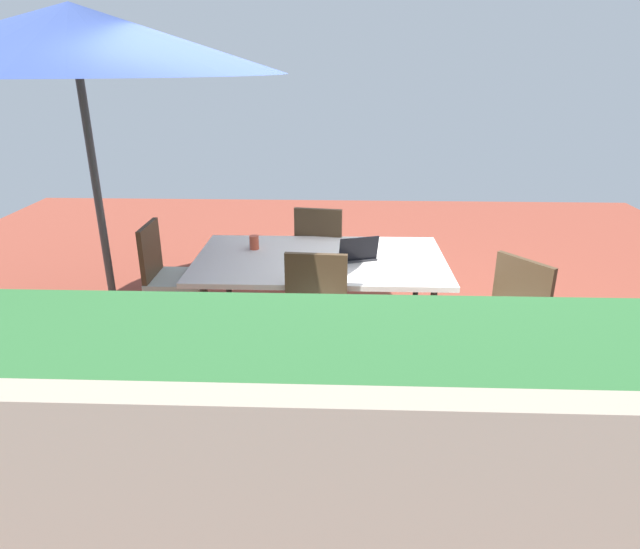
{
  "coord_description": "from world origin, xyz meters",
  "views": [
    {
      "loc": [
        -0.15,
        4.11,
        2.19
      ],
      "look_at": [
        0.0,
        0.0,
        0.58
      ],
      "focal_mm": 30.24,
      "sensor_mm": 36.0,
      "label": 1
    }
  ],
  "objects_px": {
    "patio_umbrella": "(74,40)",
    "chair_northwest": "(505,323)",
    "chair_east": "(170,274)",
    "chair_north": "(314,319)",
    "cup": "(254,242)",
    "laptop": "(356,254)",
    "chair_south": "(321,249)",
    "dining_table": "(320,263)"
  },
  "relations": [
    {
      "from": "patio_umbrella",
      "to": "chair_northwest",
      "type": "distance_m",
      "value": 3.54
    },
    {
      "from": "chair_east",
      "to": "chair_north",
      "type": "distance_m",
      "value": 1.49
    },
    {
      "from": "chair_northwest",
      "to": "cup",
      "type": "relative_size",
      "value": 8.42
    },
    {
      "from": "patio_umbrella",
      "to": "chair_east",
      "type": "bearing_deg",
      "value": -157.38
    },
    {
      "from": "chair_northwest",
      "to": "laptop",
      "type": "distance_m",
      "value": 1.27
    },
    {
      "from": "chair_south",
      "to": "dining_table",
      "type": "bearing_deg",
      "value": 99.78
    },
    {
      "from": "chair_south",
      "to": "chair_east",
      "type": "bearing_deg",
      "value": 37.96
    },
    {
      "from": "chair_east",
      "to": "cup",
      "type": "distance_m",
      "value": 0.75
    },
    {
      "from": "dining_table",
      "to": "patio_umbrella",
      "type": "relative_size",
      "value": 0.68
    },
    {
      "from": "chair_south",
      "to": "cup",
      "type": "height_order",
      "value": "chair_south"
    },
    {
      "from": "chair_northwest",
      "to": "chair_north",
      "type": "distance_m",
      "value": 1.3
    },
    {
      "from": "cup",
      "to": "chair_east",
      "type": "bearing_deg",
      "value": 13.3
    },
    {
      "from": "chair_south",
      "to": "cup",
      "type": "xyz_separation_m",
      "value": [
        0.55,
        0.54,
        0.23
      ]
    },
    {
      "from": "patio_umbrella",
      "to": "chair_south",
      "type": "distance_m",
      "value": 2.61
    },
    {
      "from": "chair_east",
      "to": "dining_table",
      "type": "bearing_deg",
      "value": -92.39
    },
    {
      "from": "chair_north",
      "to": "chair_south",
      "type": "bearing_deg",
      "value": 93.89
    },
    {
      "from": "chair_northwest",
      "to": "dining_table",
      "type": "bearing_deg",
      "value": -158.78
    },
    {
      "from": "patio_umbrella",
      "to": "chair_northwest",
      "type": "xyz_separation_m",
      "value": [
        -2.98,
        0.65,
        -1.8
      ]
    },
    {
      "from": "chair_south",
      "to": "chair_northwest",
      "type": "height_order",
      "value": "same"
    },
    {
      "from": "chair_northwest",
      "to": "cup",
      "type": "bearing_deg",
      "value": -155.54
    },
    {
      "from": "patio_umbrella",
      "to": "cup",
      "type": "height_order",
      "value": "patio_umbrella"
    },
    {
      "from": "chair_east",
      "to": "chair_north",
      "type": "xyz_separation_m",
      "value": [
        -1.24,
        0.82,
        0.0
      ]
    },
    {
      "from": "chair_north",
      "to": "laptop",
      "type": "relative_size",
      "value": 2.58
    },
    {
      "from": "patio_umbrella",
      "to": "chair_south",
      "type": "xyz_separation_m",
      "value": [
        -1.68,
        -0.89,
        -1.8
      ]
    },
    {
      "from": "patio_umbrella",
      "to": "chair_east",
      "type": "height_order",
      "value": "patio_umbrella"
    },
    {
      "from": "cup",
      "to": "chair_north",
      "type": "bearing_deg",
      "value": 119.32
    },
    {
      "from": "laptop",
      "to": "chair_north",
      "type": "bearing_deg",
      "value": 49.77
    },
    {
      "from": "laptop",
      "to": "chair_northwest",
      "type": "bearing_deg",
      "value": 125.13
    },
    {
      "from": "chair_north",
      "to": "laptop",
      "type": "height_order",
      "value": "chair_north"
    },
    {
      "from": "chair_northwest",
      "to": "chair_east",
      "type": "distance_m",
      "value": 2.68
    },
    {
      "from": "chair_south",
      "to": "chair_east",
      "type": "distance_m",
      "value": 1.43
    },
    {
      "from": "dining_table",
      "to": "patio_umbrella",
      "type": "xyz_separation_m",
      "value": [
        1.69,
        0.14,
        1.67
      ]
    },
    {
      "from": "chair_south",
      "to": "chair_north",
      "type": "relative_size",
      "value": 1.0
    },
    {
      "from": "dining_table",
      "to": "chair_east",
      "type": "bearing_deg",
      "value": -1.91
    },
    {
      "from": "cup",
      "to": "chair_south",
      "type": "bearing_deg",
      "value": -135.34
    },
    {
      "from": "dining_table",
      "to": "cup",
      "type": "xyz_separation_m",
      "value": [
        0.57,
        -0.21,
        0.1
      ]
    },
    {
      "from": "cup",
      "to": "chair_northwest",
      "type": "bearing_deg",
      "value": 151.85
    },
    {
      "from": "chair_northwest",
      "to": "chair_south",
      "type": "bearing_deg",
      "value": -176.98
    },
    {
      "from": "chair_east",
      "to": "chair_south",
      "type": "bearing_deg",
      "value": -60.88
    },
    {
      "from": "chair_northwest",
      "to": "cup",
      "type": "distance_m",
      "value": 2.11
    },
    {
      "from": "patio_umbrella",
      "to": "chair_northwest",
      "type": "height_order",
      "value": "patio_umbrella"
    },
    {
      "from": "dining_table",
      "to": "chair_east",
      "type": "relative_size",
      "value": 2.06
    }
  ]
}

